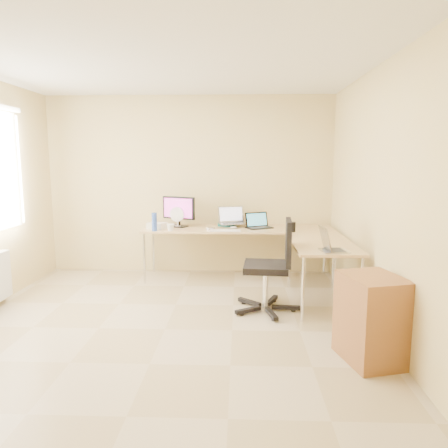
{
  "coord_description": "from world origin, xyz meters",
  "views": [
    {
      "loc": [
        0.74,
        -3.96,
        1.69
      ],
      "look_at": [
        0.55,
        1.1,
        0.9
      ],
      "focal_mm": 33.63,
      "sensor_mm": 36.0,
      "label": 1
    }
  ],
  "objects_px": {
    "desk_main": "(238,253)",
    "water_bottle": "(154,222)",
    "desk_return": "(321,273)",
    "laptop_return": "(335,241)",
    "mug": "(171,227)",
    "office_chair": "(266,267)",
    "cabinet": "(372,319)",
    "desk_fan": "(178,218)",
    "laptop_center": "(233,215)",
    "keyboard": "(225,231)",
    "laptop_black": "(259,220)",
    "monitor": "(179,212)"
  },
  "relations": [
    {
      "from": "water_bottle",
      "to": "cabinet",
      "type": "relative_size",
      "value": 0.33
    },
    {
      "from": "office_chair",
      "to": "water_bottle",
      "type": "bearing_deg",
      "value": 150.24
    },
    {
      "from": "desk_main",
      "to": "water_bottle",
      "type": "relative_size",
      "value": 10.8
    },
    {
      "from": "mug",
      "to": "desk_main",
      "type": "bearing_deg",
      "value": 18.14
    },
    {
      "from": "monitor",
      "to": "office_chair",
      "type": "relative_size",
      "value": 0.48
    },
    {
      "from": "keyboard",
      "to": "cabinet",
      "type": "relative_size",
      "value": 0.56
    },
    {
      "from": "monitor",
      "to": "mug",
      "type": "xyz_separation_m",
      "value": [
        -0.06,
        -0.35,
        -0.17
      ]
    },
    {
      "from": "monitor",
      "to": "keyboard",
      "type": "height_order",
      "value": "monitor"
    },
    {
      "from": "monitor",
      "to": "cabinet",
      "type": "xyz_separation_m",
      "value": [
        1.97,
        -2.48,
        -0.59
      ]
    },
    {
      "from": "monitor",
      "to": "mug",
      "type": "relative_size",
      "value": 4.86
    },
    {
      "from": "desk_return",
      "to": "keyboard",
      "type": "bearing_deg",
      "value": 148.64
    },
    {
      "from": "monitor",
      "to": "laptop_center",
      "type": "distance_m",
      "value": 0.76
    },
    {
      "from": "cabinet",
      "to": "laptop_center",
      "type": "bearing_deg",
      "value": 101.18
    },
    {
      "from": "water_bottle",
      "to": "desk_fan",
      "type": "xyz_separation_m",
      "value": [
        0.26,
        0.33,
        0.01
      ]
    },
    {
      "from": "laptop_black",
      "to": "monitor",
      "type": "bearing_deg",
      "value": 149.58
    },
    {
      "from": "laptop_black",
      "to": "office_chair",
      "type": "relative_size",
      "value": 0.33
    },
    {
      "from": "laptop_return",
      "to": "office_chair",
      "type": "bearing_deg",
      "value": 66.13
    },
    {
      "from": "office_chair",
      "to": "desk_main",
      "type": "bearing_deg",
      "value": 108.13
    },
    {
      "from": "keyboard",
      "to": "desk_fan",
      "type": "relative_size",
      "value": 1.57
    },
    {
      "from": "laptop_return",
      "to": "keyboard",
      "type": "bearing_deg",
      "value": 37.62
    },
    {
      "from": "desk_fan",
      "to": "laptop_black",
      "type": "bearing_deg",
      "value": 13.56
    },
    {
      "from": "desk_fan",
      "to": "cabinet",
      "type": "distance_m",
      "value": 3.2
    },
    {
      "from": "laptop_return",
      "to": "monitor",
      "type": "bearing_deg",
      "value": 42.91
    },
    {
      "from": "cabinet",
      "to": "desk_main",
      "type": "bearing_deg",
      "value": 100.33
    },
    {
      "from": "laptop_black",
      "to": "mug",
      "type": "bearing_deg",
      "value": 166.48
    },
    {
      "from": "keyboard",
      "to": "desk_fan",
      "type": "xyz_separation_m",
      "value": [
        -0.68,
        0.33,
        0.12
      ]
    },
    {
      "from": "mug",
      "to": "office_chair",
      "type": "relative_size",
      "value": 0.1
    },
    {
      "from": "mug",
      "to": "office_chair",
      "type": "height_order",
      "value": "office_chair"
    },
    {
      "from": "desk_main",
      "to": "monitor",
      "type": "relative_size",
      "value": 5.22
    },
    {
      "from": "desk_return",
      "to": "desk_fan",
      "type": "relative_size",
      "value": 4.93
    },
    {
      "from": "laptop_center",
      "to": "desk_return",
      "type": "bearing_deg",
      "value": -62.01
    },
    {
      "from": "office_chair",
      "to": "cabinet",
      "type": "xyz_separation_m",
      "value": [
        0.81,
        -1.15,
        -0.14
      ]
    },
    {
      "from": "keyboard",
      "to": "mug",
      "type": "relative_size",
      "value": 3.96
    },
    {
      "from": "laptop_black",
      "to": "laptop_center",
      "type": "bearing_deg",
      "value": 138.37
    },
    {
      "from": "desk_main",
      "to": "desk_return",
      "type": "bearing_deg",
      "value": -45.73
    },
    {
      "from": "laptop_black",
      "to": "mug",
      "type": "xyz_separation_m",
      "value": [
        -1.2,
        -0.28,
        -0.06
      ]
    },
    {
      "from": "desk_return",
      "to": "desk_fan",
      "type": "bearing_deg",
      "value": 150.7
    },
    {
      "from": "desk_main",
      "to": "office_chair",
      "type": "relative_size",
      "value": 2.53
    },
    {
      "from": "cabinet",
      "to": "monitor",
      "type": "bearing_deg",
      "value": 113.92
    },
    {
      "from": "laptop_center",
      "to": "cabinet",
      "type": "height_order",
      "value": "laptop_center"
    },
    {
      "from": "mug",
      "to": "keyboard",
      "type": "bearing_deg",
      "value": 0.0
    },
    {
      "from": "monitor",
      "to": "laptop_black",
      "type": "bearing_deg",
      "value": 20.68
    },
    {
      "from": "laptop_center",
      "to": "laptop_black",
      "type": "relative_size",
      "value": 1.08
    },
    {
      "from": "desk_return",
      "to": "laptop_return",
      "type": "xyz_separation_m",
      "value": [
        0.03,
        -0.48,
        0.47
      ]
    },
    {
      "from": "laptop_center",
      "to": "laptop_return",
      "type": "bearing_deg",
      "value": -71.43
    },
    {
      "from": "mug",
      "to": "monitor",
      "type": "bearing_deg",
      "value": 80.35
    },
    {
      "from": "desk_main",
      "to": "desk_return",
      "type": "height_order",
      "value": "same"
    },
    {
      "from": "monitor",
      "to": "office_chair",
      "type": "bearing_deg",
      "value": -24.65
    },
    {
      "from": "desk_return",
      "to": "laptop_return",
      "type": "bearing_deg",
      "value": -86.15
    },
    {
      "from": "desk_fan",
      "to": "laptop_return",
      "type": "bearing_deg",
      "value": -23.07
    }
  ]
}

